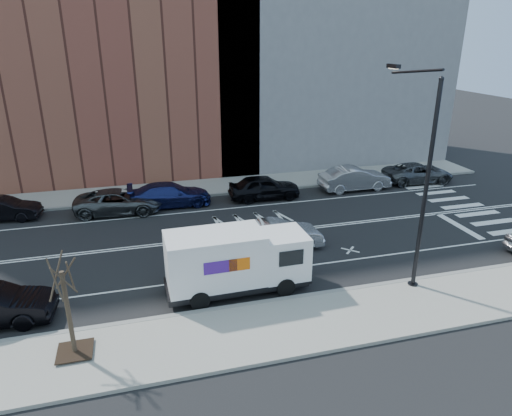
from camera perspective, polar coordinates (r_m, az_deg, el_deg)
ground at (r=25.31m, az=-3.98°, el=-3.69°), size 120.00×120.00×0.00m
sidewalk_near at (r=17.85m, az=1.88°, el=-14.91°), size 44.00×3.60×0.15m
sidewalk_far at (r=33.38m, az=-7.01°, el=2.53°), size 44.00×3.60×0.15m
curb_near at (r=19.27m, az=0.28°, el=-11.86°), size 44.00×0.25×0.17m
curb_far at (r=31.69m, az=-6.52°, el=1.56°), size 44.00×0.25×0.17m
crosswalk at (r=32.18m, az=25.16°, el=-0.21°), size 3.00×14.00×0.01m
road_markings at (r=25.31m, az=-3.98°, el=-3.68°), size 40.00×8.60×0.01m
bldg_brick at (r=38.38m, az=-22.16°, el=20.23°), size 26.00×10.00×22.00m
bldg_concrete at (r=41.63m, az=8.65°, el=24.13°), size 20.00×10.00×26.00m
streetlight at (r=20.12m, az=19.87°, el=3.97°), size 0.44×4.02×9.34m
street_tree at (r=17.06m, az=-22.24°, el=-12.97°), size 1.20×1.20×3.75m
fedex_van at (r=19.62m, az=-2.53°, el=-6.54°), size 6.21×2.30×2.82m
far_parked_b at (r=31.31m, az=-29.03°, el=-0.11°), size 4.33×2.00×1.37m
far_parked_c at (r=29.72m, az=-16.80°, el=0.79°), size 5.52×2.91×1.48m
far_parked_d at (r=30.12m, az=-10.73°, el=1.66°), size 5.30×2.17×1.54m
far_parked_e at (r=30.89m, az=1.04°, el=2.62°), size 4.86×2.07×1.64m
far_parked_f at (r=33.46m, az=12.23°, el=3.62°), size 5.11×1.86×1.67m
far_parked_g at (r=36.58m, az=19.60°, el=4.17°), size 5.37×2.79×1.45m
driving_sedan at (r=23.62m, az=2.74°, el=-3.48°), size 4.72×1.76×1.54m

